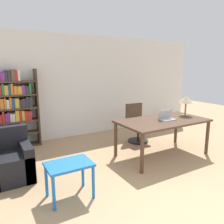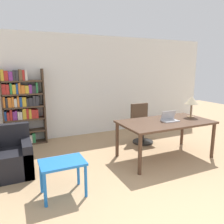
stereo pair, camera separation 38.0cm
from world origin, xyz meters
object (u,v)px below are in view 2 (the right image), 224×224
at_px(armchair, 11,158).
at_px(side_table_blue, 63,167).
at_px(office_chair, 142,125).
at_px(bookshelf, 21,108).
at_px(laptop, 169,119).
at_px(table_lamp, 192,101).
at_px(desk, 165,125).

bearing_deg(armchair, side_table_blue, -56.34).
relative_size(office_chair, side_table_blue, 1.51).
bearing_deg(armchair, bookshelf, 79.76).
bearing_deg(laptop, armchair, 169.69).
xyz_separation_m(laptop, table_lamp, (0.67, 0.10, 0.32)).
relative_size(table_lamp, armchair, 0.54).
height_order(desk, table_lamp, table_lamp).
xyz_separation_m(laptop, armchair, (-2.99, 0.54, -0.53)).
bearing_deg(laptop, table_lamp, 8.41).
height_order(laptop, table_lamp, table_lamp).
distance_m(office_chair, armchair, 3.04).
distance_m(office_chair, side_table_blue, 2.77).
xyz_separation_m(desk, side_table_blue, (-2.24, -0.51, -0.25)).
height_order(table_lamp, bookshelf, bookshelf).
xyz_separation_m(laptop, office_chair, (0.01, 1.04, -0.38)).
bearing_deg(office_chair, bookshelf, 158.71).
bearing_deg(side_table_blue, laptop, 11.70).
height_order(laptop, office_chair, laptop).
bearing_deg(office_chair, side_table_blue, -146.84).
relative_size(desk, table_lamp, 4.06).
height_order(table_lamp, office_chair, table_lamp).
relative_size(side_table_blue, bookshelf, 0.35).
bearing_deg(armchair, desk, -10.00).
distance_m(laptop, armchair, 3.09).
xyz_separation_m(desk, bookshelf, (-2.64, 2.07, 0.20)).
xyz_separation_m(office_chair, side_table_blue, (-2.32, -1.51, -0.01)).
bearing_deg(bookshelf, table_lamp, -30.53).
bearing_deg(side_table_blue, desk, 12.77).
xyz_separation_m(desk, armchair, (-2.92, 0.52, -0.40)).
height_order(table_lamp, armchair, table_lamp).
distance_m(table_lamp, armchair, 3.79).
height_order(side_table_blue, bookshelf, bookshelf).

